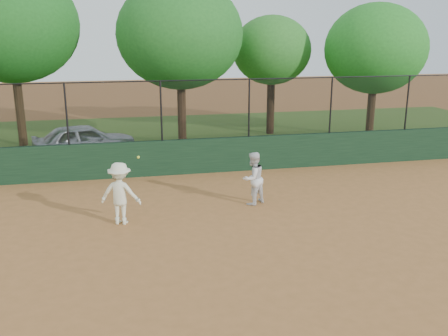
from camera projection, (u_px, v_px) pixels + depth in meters
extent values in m
plane|color=#AE6D38|center=(210.00, 245.00, 11.47)|extent=(80.00, 80.00, 0.00)
cube|color=#1A3921|center=(177.00, 157.00, 16.96)|extent=(26.00, 0.20, 1.20)
cube|color=#35561B|center=(162.00, 138.00, 22.77)|extent=(36.00, 12.00, 0.01)
imported|color=#B3B8BD|center=(85.00, 141.00, 19.18)|extent=(4.15, 2.51, 1.32)
imported|color=white|center=(253.00, 178.00, 14.01)|extent=(0.92, 0.87, 1.51)
imported|color=white|center=(120.00, 193.00, 12.56)|extent=(1.18, 0.91, 1.60)
sphere|color=#DAEF35|center=(138.00, 157.00, 12.22)|extent=(0.07, 0.07, 0.07)
cube|color=black|center=(176.00, 110.00, 16.53)|extent=(26.00, 0.02, 2.00)
cylinder|color=black|center=(175.00, 81.00, 16.27)|extent=(26.00, 0.04, 0.04)
cylinder|color=black|center=(66.00, 114.00, 15.82)|extent=(0.06, 0.06, 2.00)
cylinder|color=black|center=(161.00, 111.00, 16.43)|extent=(0.06, 0.06, 2.00)
cylinder|color=black|center=(249.00, 108.00, 17.04)|extent=(0.06, 0.06, 2.00)
cylinder|color=black|center=(331.00, 105.00, 17.66)|extent=(0.06, 0.06, 2.00)
cylinder|color=black|center=(407.00, 103.00, 18.27)|extent=(0.06, 0.06, 2.00)
cylinder|color=#483019|center=(20.00, 112.00, 21.00)|extent=(0.36, 0.36, 2.89)
ellipsoid|color=#1B5E1B|center=(10.00, 25.00, 20.05)|extent=(5.42, 4.93, 4.68)
cylinder|color=#4C2F1B|center=(182.00, 115.00, 21.04)|extent=(0.36, 0.36, 2.62)
ellipsoid|color=#20641F|center=(180.00, 34.00, 20.16)|extent=(5.13, 4.67, 4.43)
cylinder|color=#382212|center=(270.00, 108.00, 23.50)|extent=(0.36, 0.36, 2.48)
ellipsoid|color=#2B6E23|center=(272.00, 50.00, 22.79)|extent=(3.63, 3.30, 3.13)
cylinder|color=#462D19|center=(371.00, 113.00, 22.72)|extent=(0.36, 0.36, 2.21)
ellipsoid|color=#237521|center=(376.00, 49.00, 21.95)|extent=(4.57, 4.15, 3.95)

